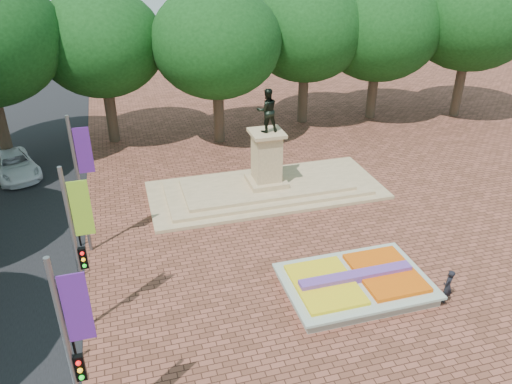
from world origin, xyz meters
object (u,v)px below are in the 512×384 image
at_px(monument, 266,179).
at_px(flower_bed, 356,283).
at_px(van, 14,165).
at_px(pedestrian, 448,286).

bearing_deg(monument, flower_bed, -84.13).
xyz_separation_m(van, pedestrian, (19.27, -18.41, 0.06)).
bearing_deg(pedestrian, van, -74.68).
relative_size(monument, pedestrian, 8.90).
distance_m(flower_bed, pedestrian, 3.81).
relative_size(monument, van, 2.67).
bearing_deg(van, flower_bed, -66.49).
distance_m(monument, pedestrian, 12.54).
bearing_deg(van, monument, -44.28).
height_order(flower_bed, van, van).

